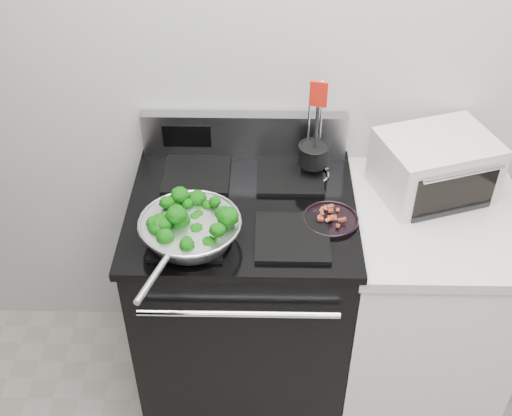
{
  "coord_description": "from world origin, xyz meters",
  "views": [
    {
      "loc": [
        -0.22,
        -0.31,
        2.35
      ],
      "look_at": [
        -0.25,
        1.36,
        0.98
      ],
      "focal_mm": 45.0,
      "sensor_mm": 36.0,
      "label": 1
    }
  ],
  "objects_px": {
    "utensil_holder": "(313,160)",
    "toaster_oven": "(435,166)",
    "bacon_plate": "(331,217)",
    "gas_range": "(244,296)",
    "skillet": "(190,229)"
  },
  "relations": [
    {
      "from": "bacon_plate",
      "to": "utensil_holder",
      "type": "xyz_separation_m",
      "value": [
        -0.05,
        0.26,
        0.05
      ]
    },
    {
      "from": "gas_range",
      "to": "bacon_plate",
      "type": "xyz_separation_m",
      "value": [
        0.3,
        -0.08,
        0.48
      ]
    },
    {
      "from": "bacon_plate",
      "to": "utensil_holder",
      "type": "height_order",
      "value": "utensil_holder"
    },
    {
      "from": "gas_range",
      "to": "toaster_oven",
      "type": "distance_m",
      "value": 0.88
    },
    {
      "from": "skillet",
      "to": "bacon_plate",
      "type": "relative_size",
      "value": 2.71
    },
    {
      "from": "gas_range",
      "to": "utensil_holder",
      "type": "xyz_separation_m",
      "value": [
        0.25,
        0.18,
        0.53
      ]
    },
    {
      "from": "skillet",
      "to": "toaster_oven",
      "type": "height_order",
      "value": "toaster_oven"
    },
    {
      "from": "gas_range",
      "to": "toaster_oven",
      "type": "height_order",
      "value": "toaster_oven"
    },
    {
      "from": "toaster_oven",
      "to": "gas_range",
      "type": "bearing_deg",
      "value": 172.31
    },
    {
      "from": "skillet",
      "to": "gas_range",
      "type": "bearing_deg",
      "value": 69.0
    },
    {
      "from": "utensil_holder",
      "to": "toaster_oven",
      "type": "bearing_deg",
      "value": 5.69
    },
    {
      "from": "skillet",
      "to": "bacon_plate",
      "type": "distance_m",
      "value": 0.47
    },
    {
      "from": "gas_range",
      "to": "bacon_plate",
      "type": "relative_size",
      "value": 6.02
    },
    {
      "from": "bacon_plate",
      "to": "toaster_oven",
      "type": "bearing_deg",
      "value": 29.38
    },
    {
      "from": "bacon_plate",
      "to": "utensil_holder",
      "type": "relative_size",
      "value": 0.48
    }
  ]
}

